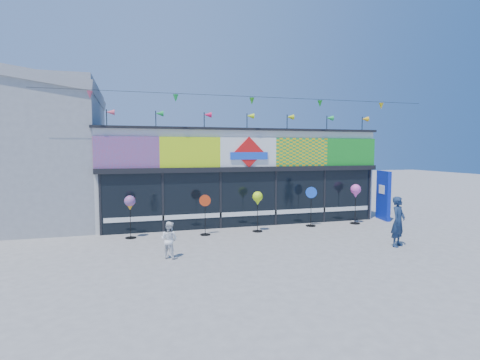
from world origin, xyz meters
name	(u,v)px	position (x,y,z in m)	size (l,w,h in m)	color
ground	(280,247)	(0.00, 0.00, 0.00)	(80.00, 80.00, 0.00)	slate
kite_shop	(233,174)	(0.00, 5.94, 2.05)	(16.00, 5.70, 5.31)	silver
neighbour_building	(1,150)	(-10.00, 7.00, 3.20)	(8.18, 7.20, 6.87)	#9A9C9F
blue_sign	(383,195)	(6.40, 3.19, 1.12)	(0.38, 1.13, 2.24)	#0A22A3
spinner_0	(130,204)	(-4.73, 2.61, 1.25)	(0.39, 0.39, 1.56)	black
spinner_1	(205,214)	(-2.04, 2.37, 0.80)	(0.43, 0.39, 1.52)	black
spinner_2	(258,200)	(0.04, 2.38, 1.27)	(0.40, 0.40, 1.58)	black
spinner_3	(311,205)	(2.53, 2.75, 0.87)	(0.45, 0.42, 1.65)	black
spinner_4	(356,192)	(4.62, 2.69, 1.38)	(0.44, 0.44, 1.72)	black
adult_man	(398,222)	(3.76, -1.06, 0.83)	(0.61, 0.40, 1.66)	#172948
child	(169,240)	(-3.63, -0.31, 0.55)	(0.53, 0.31, 1.10)	white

